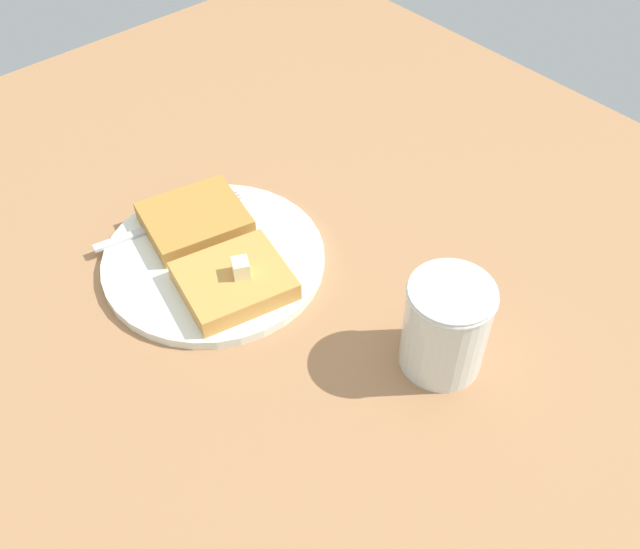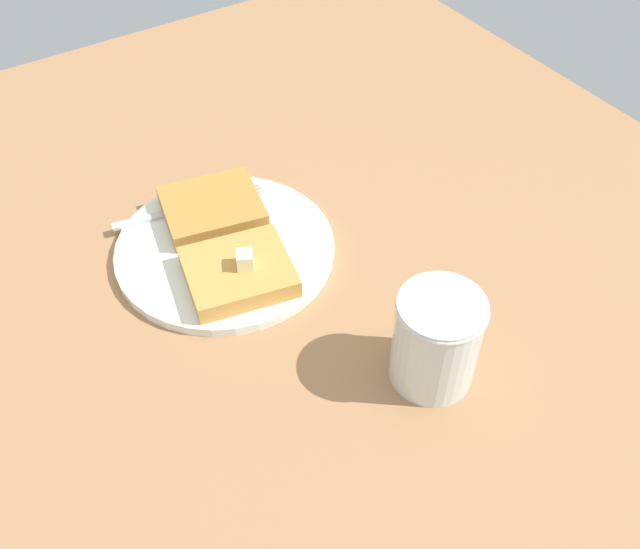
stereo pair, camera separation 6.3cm
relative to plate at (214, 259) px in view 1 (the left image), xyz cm
name	(u,v)px [view 1 (the left image)]	position (x,y,z in cm)	size (l,w,h in cm)	color
table_surface	(254,294)	(-4.85, -1.05, -1.84)	(103.53, 103.53, 2.58)	#A5744B
plate	(214,259)	(0.00, 0.00, 0.00)	(21.72, 21.72, 1.00)	white
toast_slice_left	(232,279)	(-4.60, 0.99, 1.42)	(8.53, 9.66, 1.93)	gold
toast_slice_middle	(194,220)	(4.60, -0.99, 1.42)	(8.53, 9.66, 1.93)	#B47E35
butter_pat_primary	(241,268)	(-5.40, 0.46, 3.21)	(1.66, 1.49, 1.66)	#F3E9B4
fork	(180,218)	(6.59, -0.44, 0.64)	(4.42, 15.98, 0.36)	silver
syrup_jar	(445,330)	(-22.58, -7.89, 3.51)	(7.34, 7.34, 8.95)	#5C2A0D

